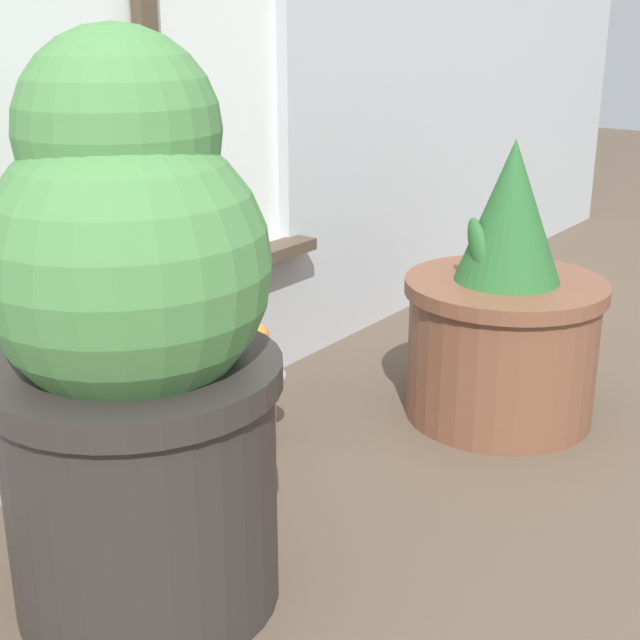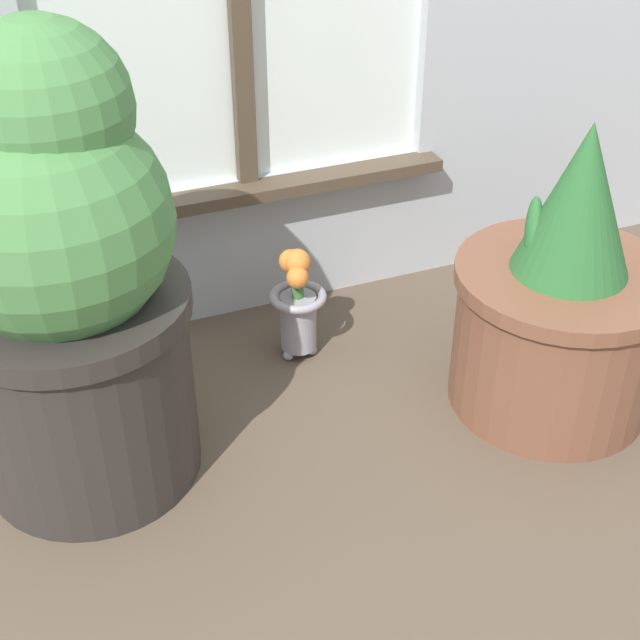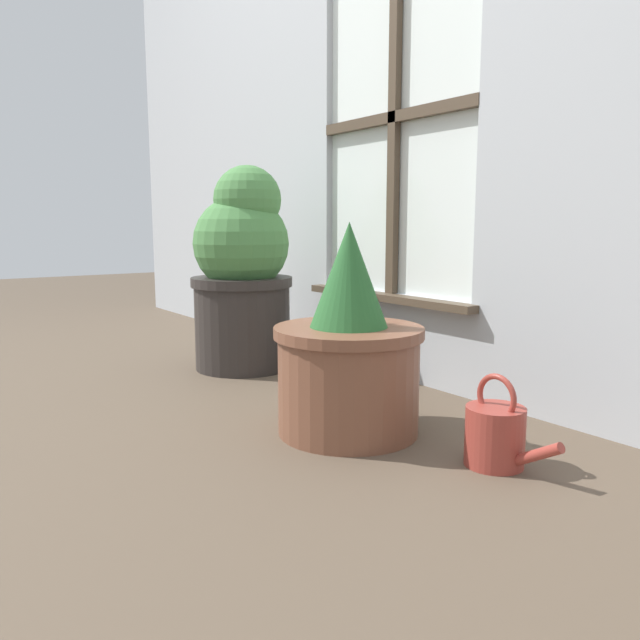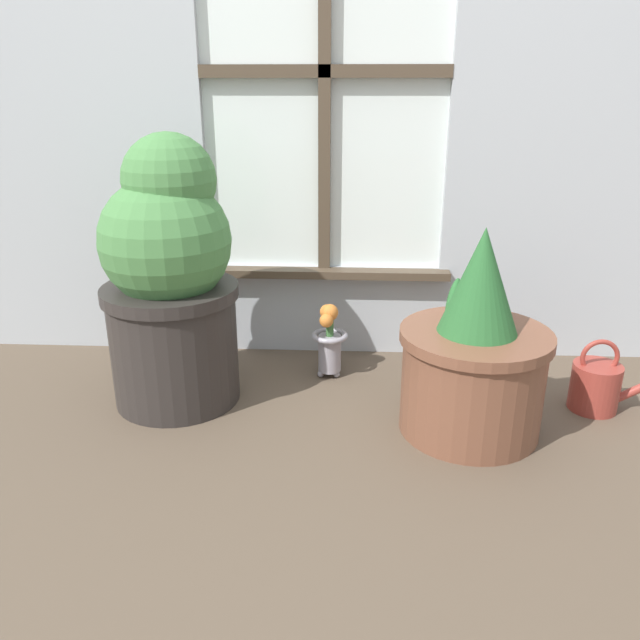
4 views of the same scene
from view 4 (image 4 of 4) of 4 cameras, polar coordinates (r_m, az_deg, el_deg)
The scene contains 5 objects.
ground_plane at distance 1.54m, azimuth -0.73°, elevation -11.93°, with size 10.00×10.00×0.00m, color brown.
potted_plant_left at distance 1.69m, azimuth -13.54°, elevation 3.74°, with size 0.36×0.36×0.72m.
potted_plant_right at distance 1.58m, azimuth 13.89°, elevation -3.33°, with size 0.37×0.37×0.53m.
flower_vase at distance 1.86m, azimuth 0.86°, elevation -1.79°, with size 0.11×0.11×0.23m.
watering_can at distance 1.85m, azimuth 23.93°, elevation -5.48°, with size 0.23×0.13×0.20m.
Camera 4 is at (0.09, -1.29, 0.83)m, focal length 35.00 mm.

